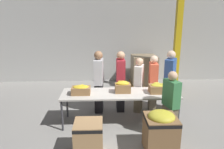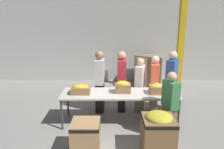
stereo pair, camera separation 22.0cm
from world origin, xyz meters
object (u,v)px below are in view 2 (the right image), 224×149
(volunteer_2, at_px, (154,84))
(support_pillar, at_px, (181,37))
(banana_box_1, at_px, (123,87))
(sorting_table, at_px, (120,95))
(donation_bin_0, at_px, (86,136))
(volunteer_3, at_px, (170,106))
(donation_bin_1, at_px, (158,131))
(pallet_stack_0, at_px, (147,72))
(volunteer_5, at_px, (121,82))
(volunteer_4, at_px, (140,86))
(banana_box_0, at_px, (81,89))
(volunteer_1, at_px, (100,82))
(volunteer_0, at_px, (171,82))
(banana_box_2, at_px, (158,89))

(volunteer_2, xyz_separation_m, support_pillar, (1.08, 1.36, 1.19))
(banana_box_1, bearing_deg, volunteer_2, 35.43)
(sorting_table, height_order, donation_bin_0, sorting_table)
(volunteer_3, height_order, donation_bin_0, volunteer_3)
(banana_box_1, relative_size, donation_bin_1, 0.45)
(volunteer_2, height_order, pallet_stack_0, volunteer_2)
(donation_bin_1, bearing_deg, volunteer_3, 57.90)
(pallet_stack_0, bearing_deg, volunteer_5, -116.01)
(volunteer_3, bearing_deg, volunteer_5, 16.64)
(volunteer_4, bearing_deg, volunteer_2, 111.10)
(volunteer_2, distance_m, support_pillar, 2.10)
(banana_box_0, bearing_deg, volunteer_2, 20.82)
(donation_bin_1, bearing_deg, pallet_stack_0, 84.15)
(banana_box_0, xyz_separation_m, donation_bin_0, (0.25, -1.24, -0.56))
(volunteer_1, relative_size, donation_bin_1, 2.02)
(banana_box_0, relative_size, support_pillar, 0.11)
(volunteer_0, height_order, volunteer_3, volunteer_0)
(banana_box_2, relative_size, volunteer_4, 0.28)
(banana_box_1, bearing_deg, volunteer_0, 26.37)
(pallet_stack_0, bearing_deg, support_pillar, -45.56)
(volunteer_1, distance_m, donation_bin_0, 2.07)
(donation_bin_1, relative_size, pallet_stack_0, 0.72)
(volunteer_1, height_order, support_pillar, support_pillar)
(volunteer_0, distance_m, volunteer_4, 0.90)
(sorting_table, xyz_separation_m, volunteer_3, (1.08, -0.71, 0.00))
(volunteer_5, relative_size, donation_bin_0, 2.61)
(volunteer_3, height_order, volunteer_4, volunteer_4)
(banana_box_0, distance_m, support_pillar, 3.86)
(volunteer_3, relative_size, donation_bin_0, 2.31)
(banana_box_2, xyz_separation_m, donation_bin_0, (-1.68, -1.26, -0.57))
(volunteer_0, height_order, donation_bin_0, volunteer_0)
(banana_box_0, height_order, volunteer_0, volunteer_0)
(banana_box_0, bearing_deg, sorting_table, 2.45)
(banana_box_0, xyz_separation_m, pallet_stack_0, (2.13, 3.04, -0.33))
(sorting_table, bearing_deg, donation_bin_1, -60.41)
(volunteer_3, bearing_deg, volunteer_1, 31.06)
(banana_box_0, xyz_separation_m, banana_box_1, (1.04, 0.09, 0.03))
(banana_box_1, distance_m, volunteer_5, 0.72)
(volunteer_5, bearing_deg, banana_box_2, 48.89)
(sorting_table, relative_size, donation_bin_1, 3.36)
(banana_box_2, distance_m, donation_bin_1, 1.36)
(banana_box_2, height_order, volunteer_1, volunteer_1)
(volunteer_5, xyz_separation_m, donation_bin_1, (0.65, -2.05, -0.40))
(volunteer_2, relative_size, volunteer_5, 0.93)
(sorting_table, xyz_separation_m, support_pillar, (2.08, 2.07, 1.24))
(volunteer_4, xyz_separation_m, support_pillar, (1.49, 1.37, 1.22))
(volunteer_4, height_order, donation_bin_0, volunteer_4)
(sorting_table, xyz_separation_m, donation_bin_1, (0.73, -1.28, -0.30))
(volunteer_3, distance_m, donation_bin_0, 1.94)
(banana_box_0, height_order, volunteer_4, volunteer_4)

